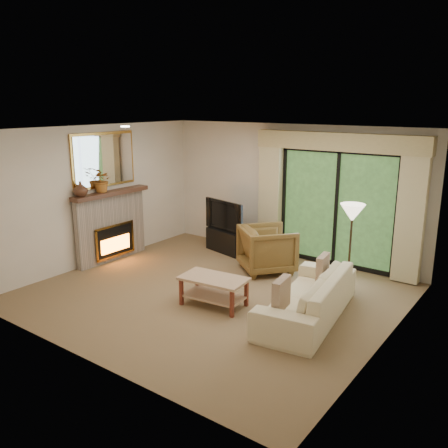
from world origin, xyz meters
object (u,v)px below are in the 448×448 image
Objects in this scene: coffee_table at (214,291)px; sofa at (308,296)px; armchair at (267,249)px; media_console at (228,241)px.

sofa is at bearing 13.37° from coffee_table.
armchair is 0.41× the size of sofa.
armchair reaches higher than media_console.
sofa reaches higher than media_console.
media_console reaches higher than coffee_table.
armchair is (1.26, -0.53, 0.19)m from media_console.
coffee_table is (-1.32, -0.47, -0.10)m from sofa.
armchair is at bearing 88.02° from coffee_table.
armchair is at bearing -140.06° from sofa.
armchair is 0.92× the size of coffee_table.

